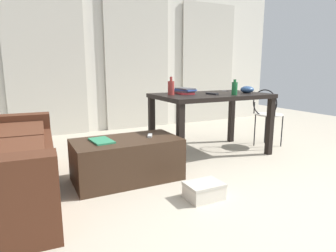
{
  "coord_description": "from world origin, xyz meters",
  "views": [
    {
      "loc": [
        -1.96,
        -1.36,
        1.1
      ],
      "look_at": [
        -0.44,
        1.63,
        0.43
      ],
      "focal_mm": 31.15,
      "sensor_mm": 36.0,
      "label": 1
    }
  ],
  "objects": [
    {
      "name": "ground_plane",
      "position": [
        0.0,
        1.48,
        0.0
      ],
      "size": [
        9.05,
        9.05,
        0.0
      ],
      "primitive_type": "plane",
      "color": "#B2A893"
    },
    {
      "name": "wall_back",
      "position": [
        0.0,
        3.77,
        1.3
      ],
      "size": [
        6.03,
        0.1,
        2.59
      ],
      "primitive_type": "cube",
      "color": "silver",
      "rests_on": "ground"
    },
    {
      "name": "curtains",
      "position": [
        0.0,
        3.68,
        1.18
      ],
      "size": [
        4.29,
        0.03,
        2.35
      ],
      "color": "beige",
      "rests_on": "ground"
    },
    {
      "name": "coffee_table",
      "position": [
        -1.07,
        1.29,
        0.21
      ],
      "size": [
        1.03,
        0.56,
        0.41
      ],
      "color": "#382619",
      "rests_on": "ground"
    },
    {
      "name": "craft_table",
      "position": [
        0.19,
        1.67,
        0.68
      ],
      "size": [
        1.41,
        0.86,
        0.78
      ],
      "color": "black",
      "rests_on": "ground"
    },
    {
      "name": "wire_chair",
      "position": [
        1.08,
        1.57,
        0.52
      ],
      "size": [
        0.38,
        0.4,
        0.81
      ],
      "color": "silver",
      "rests_on": "ground"
    },
    {
      "name": "bottle_near",
      "position": [
        0.34,
        1.4,
        0.86
      ],
      "size": [
        0.07,
        0.07,
        0.19
      ],
      "color": "#195B2D",
      "rests_on": "craft_table"
    },
    {
      "name": "bottle_far",
      "position": [
        -0.33,
        1.75,
        0.87
      ],
      "size": [
        0.08,
        0.08,
        0.22
      ],
      "color": "#99332D",
      "rests_on": "craft_table"
    },
    {
      "name": "bowl",
      "position": [
        0.68,
        1.56,
        0.82
      ],
      "size": [
        0.17,
        0.17,
        0.09
      ],
      "primitive_type": "ellipsoid",
      "color": "#2D4C7A",
      "rests_on": "craft_table"
    },
    {
      "name": "book_stack",
      "position": [
        -0.11,
        1.8,
        0.81
      ],
      "size": [
        0.21,
        0.33,
        0.07
      ],
      "color": "red",
      "rests_on": "craft_table"
    },
    {
      "name": "tv_remote_on_table",
      "position": [
        0.15,
        1.58,
        0.79
      ],
      "size": [
        0.09,
        0.18,
        0.02
      ],
      "primitive_type": "cube",
      "rotation": [
        0.0,
        0.0,
        0.21
      ],
      "color": "#232326",
      "rests_on": "craft_table"
    },
    {
      "name": "scissors",
      "position": [
        0.62,
        1.91,
        0.78
      ],
      "size": [
        0.04,
        0.12,
        0.0
      ],
      "color": "#9EA0A5",
      "rests_on": "craft_table"
    },
    {
      "name": "tv_remote_primary",
      "position": [
        -0.81,
        1.29,
        0.42
      ],
      "size": [
        0.1,
        0.14,
        0.02
      ],
      "primitive_type": "cube",
      "rotation": [
        0.0,
        0.0,
        -0.46
      ],
      "color": "#B7B7B2",
      "rests_on": "coffee_table"
    },
    {
      "name": "magazine",
      "position": [
        -1.31,
        1.31,
        0.42
      ],
      "size": [
        0.2,
        0.3,
        0.02
      ],
      "primitive_type": "cube",
      "rotation": [
        0.0,
        0.0,
        0.09
      ],
      "color": "#2D7F56",
      "rests_on": "coffee_table"
    },
    {
      "name": "shoebox",
      "position": [
        -0.63,
        0.57,
        0.07
      ],
      "size": [
        0.31,
        0.23,
        0.14
      ],
      "color": "beige",
      "rests_on": "ground"
    }
  ]
}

